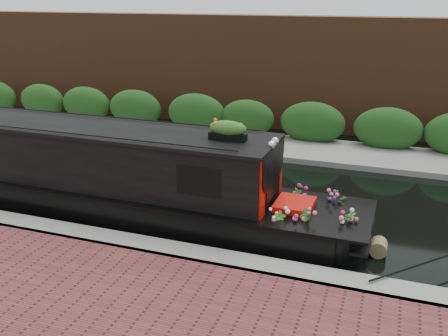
% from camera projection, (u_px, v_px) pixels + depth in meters
% --- Properties ---
extents(ground, '(80.00, 80.00, 0.00)m').
position_uv_depth(ground, '(194.00, 192.00, 12.61)').
color(ground, black).
rests_on(ground, ground).
extents(near_bank_coping, '(40.00, 0.60, 0.50)m').
position_uv_depth(near_bank_coping, '(128.00, 252.00, 9.68)').
color(near_bank_coping, gray).
rests_on(near_bank_coping, ground).
extents(far_bank_path, '(40.00, 2.40, 0.34)m').
position_uv_depth(far_bank_path, '(244.00, 146.00, 16.34)').
color(far_bank_path, gray).
rests_on(far_bank_path, ground).
extents(far_hedge, '(40.00, 1.10, 2.80)m').
position_uv_depth(far_hedge, '(252.00, 139.00, 17.14)').
color(far_hedge, '#1C4416').
rests_on(far_hedge, ground).
extents(far_brick_wall, '(40.00, 1.00, 8.00)m').
position_uv_depth(far_brick_wall, '(268.00, 125.00, 19.01)').
color(far_brick_wall, brown).
rests_on(far_brick_wall, ground).
extents(narrowboat, '(11.03, 2.04, 2.60)m').
position_uv_depth(narrowboat, '(107.00, 181.00, 11.20)').
color(narrowboat, black).
rests_on(narrowboat, ground).
extents(rope_fender, '(0.32, 0.36, 0.32)m').
position_uv_depth(rope_fender, '(378.00, 247.00, 9.52)').
color(rope_fender, olive).
rests_on(rope_fender, ground).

